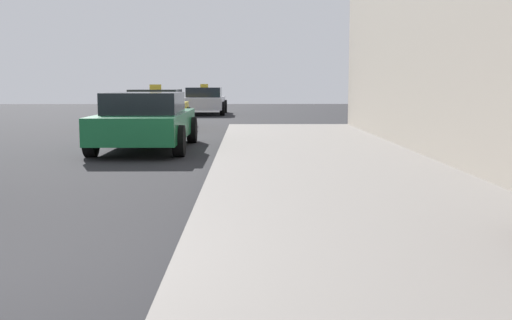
% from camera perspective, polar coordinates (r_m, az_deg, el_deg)
% --- Properties ---
extents(sidewalk, '(4.00, 32.00, 0.15)m').
position_cam_1_polar(sidewalk, '(4.51, 17.98, -11.36)').
color(sidewalk, gray).
rests_on(sidewalk, ground_plane).
extents(car_green, '(1.98, 4.59, 1.27)m').
position_cam_1_polar(car_green, '(14.00, -10.09, 3.60)').
color(car_green, '#196638').
rests_on(car_green, ground_plane).
extents(car_yellow, '(1.94, 4.04, 1.43)m').
position_cam_1_polar(car_yellow, '(20.48, -9.15, 4.69)').
color(car_yellow, yellow).
rests_on(car_yellow, ground_plane).
extents(car_silver, '(2.01, 4.49, 1.43)m').
position_cam_1_polar(car_silver, '(29.58, -4.76, 5.48)').
color(car_silver, '#B7B7BF').
rests_on(car_silver, ground_plane).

